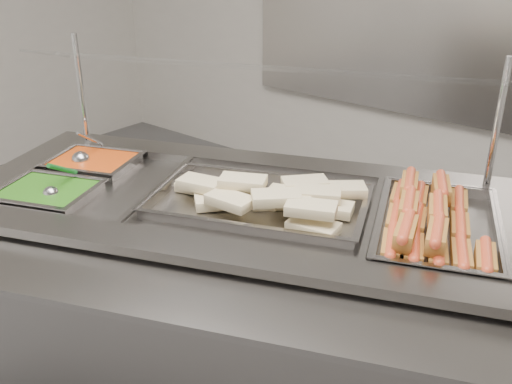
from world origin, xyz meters
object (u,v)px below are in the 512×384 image
Objects in this scene: serving_spoon at (53,189)px; pan_hotdogs at (437,234)px; pan_wraps at (259,206)px; ladle at (81,159)px; sneeze_guard at (260,72)px; steam_counter at (243,309)px.

pan_hotdogs is at bearing 29.43° from serving_spoon.
ladle reaches higher than pan_wraps.
serving_spoon is at bearing -126.53° from sneeze_guard.
sneeze_guard is at bearing 53.47° from serving_spoon.
steam_counter is at bearing -157.46° from pan_hotdogs.
pan_hotdogs is at bearing 22.54° from steam_counter.
ladle reaches higher than pan_hotdogs.
sneeze_guard is (-0.08, 0.19, 0.78)m from steam_counter.
serving_spoon is (-0.49, -0.36, 0.44)m from steam_counter.
pan_wraps is (0.13, -0.17, -0.38)m from sneeze_guard.
sneeze_guard reaches higher than pan_hotdogs.
ladle is (-0.58, -0.33, -0.34)m from sneeze_guard.
steam_counter is at bearing -67.46° from sneeze_guard.
pan_wraps is 0.67m from serving_spoon.
pan_hotdogs is (0.56, 0.23, 0.39)m from steam_counter.
sneeze_guard is 2.09× the size of pan_wraps.
steam_counter is 11.89× the size of serving_spoon.
steam_counter is at bearing 36.24° from serving_spoon.
pan_hotdogs is 1.27m from ladle.
steam_counter is 11.14× the size of ladle.
pan_wraps is at bearing 35.06° from serving_spoon.
sneeze_guard is 0.75m from ladle.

